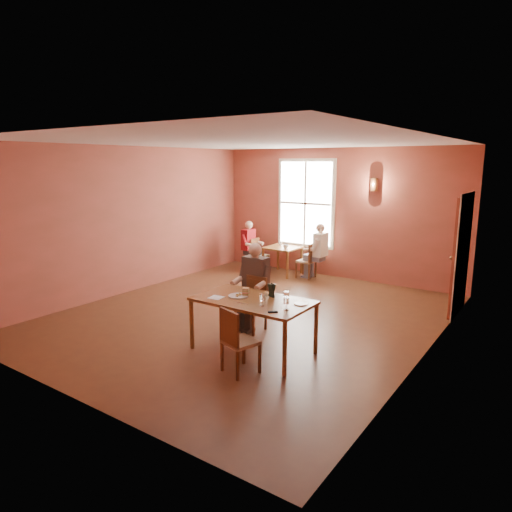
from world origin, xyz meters
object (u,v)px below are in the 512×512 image
Objects in this scene: diner_white at (308,252)px; chair_empty at (241,340)px; second_table at (282,261)px; chair_diner_main at (251,305)px; diner_main at (250,291)px; diner_maroon at (259,247)px; chair_diner_maroon at (260,255)px; main_table at (253,325)px; chair_diner_white at (306,260)px.

chair_empty is at bearing -161.17° from diner_white.
chair_diner_main is at bearing -66.09° from second_table.
second_table is (-1.57, 3.58, -0.34)m from diner_main.
chair_diner_main reaches higher than second_table.
chair_diner_main is 4.21m from diner_maroon.
chair_diner_maroon is at bearing 180.00° from second_table.
chair_diner_maroon is (-0.65, 0.00, 0.07)m from second_table.
diner_white is (-0.89, 3.55, 0.19)m from chair_diner_main.
main_table reaches higher than second_table.
diner_maroon is (-2.25, 3.58, -0.07)m from diner_main.
chair_empty is 1.08× the size of chair_diner_maroon.
chair_diner_white is 0.21m from diner_white.
main_table is at bearing 33.24° from diner_maroon.
chair_diner_main reaches higher than chair_diner_white.
second_table is 0.63× the size of diner_maroon.
diner_main is 1.12× the size of diner_maroon.
chair_diner_main is at bearing -165.86° from diner_white.
second_table is at bearing 133.23° from chair_empty.
diner_maroon is at bearing -57.60° from chair_diner_main.
chair_diner_main is at bearing 127.57° from main_table.
chair_diner_white is at bearing 90.00° from diner_white.
chair_empty reaches higher than chair_diner_maroon.
chair_diner_maroon is 0.20m from diner_maroon.
chair_diner_main is 3.67m from chair_diner_white.
second_table is (-2.07, 4.20, -0.05)m from main_table.
chair_empty reaches higher than second_table.
chair_diner_white reaches higher than main_table.
chair_empty is 5.69m from chair_diner_maroon.
diner_main is at bearing 90.00° from chair_diner_main.
chair_diner_main is at bearing 32.06° from chair_diner_maroon.
chair_empty is at bearing 120.99° from diner_main.
chair_empty is 5.70m from diner_maroon.
chair_diner_white is (-0.92, 3.58, -0.25)m from diner_main.
chair_diner_white is (-1.68, 4.84, -0.01)m from chair_empty.
chair_diner_maroon is at bearing 90.00° from diner_white.
diner_white is at bearing 108.36° from main_table.
diner_maroon is at bearing 90.00° from chair_diner_white.
main_table is 4.44m from chair_diner_white.
diner_main is 1.49m from chair_empty.
diner_maroon is at bearing 123.24° from main_table.
chair_diner_white is at bearing 90.00° from chair_diner_maroon.
second_table is at bearing 90.00° from diner_maroon.
chair_diner_maroon is (-2.22, 3.58, -0.27)m from diner_main.
chair_empty is 5.12m from chair_diner_white.
chair_diner_white is at bearing -75.53° from diner_main.
chair_diner_main reaches higher than main_table.
diner_white is 1.05× the size of diner_maroon.
second_table is at bearing -66.09° from chair_diner_main.
chair_diner_maroon is 0.67× the size of diner_maroon.
diner_white is 1.56× the size of chair_diner_maroon.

